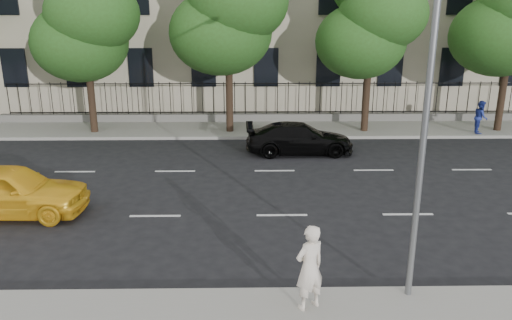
% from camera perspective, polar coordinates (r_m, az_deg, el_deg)
% --- Properties ---
extents(ground, '(120.00, 120.00, 0.00)m').
position_cam_1_polar(ground, '(13.61, 3.69, -10.48)').
color(ground, black).
rests_on(ground, ground).
extents(far_sidewalk, '(60.00, 4.00, 0.15)m').
position_cam_1_polar(far_sidewalk, '(26.78, 1.35, 3.60)').
color(far_sidewalk, gray).
rests_on(far_sidewalk, ground).
extents(lane_markings, '(49.60, 4.62, 0.01)m').
position_cam_1_polar(lane_markings, '(17.95, 2.51, -3.46)').
color(lane_markings, silver).
rests_on(lane_markings, ground).
extents(iron_fence, '(30.00, 0.50, 2.20)m').
position_cam_1_polar(iron_fence, '(28.32, 1.23, 5.52)').
color(iron_fence, slate).
rests_on(iron_fence, far_sidewalk).
extents(street_light, '(0.25, 3.32, 8.05)m').
position_cam_1_polar(street_light, '(10.93, 18.39, 10.24)').
color(street_light, slate).
rests_on(street_light, near_sidewalk).
extents(tree_b, '(5.53, 5.12, 8.97)m').
position_cam_1_polar(tree_b, '(26.60, -18.91, 15.19)').
color(tree_b, '#382619').
rests_on(tree_b, far_sidewalk).
extents(tree_c, '(5.89, 5.50, 9.80)m').
position_cam_1_polar(tree_c, '(25.42, -3.12, 17.27)').
color(tree_c, '#382619').
rests_on(tree_c, far_sidewalk).
extents(tree_d, '(5.34, 4.94, 8.84)m').
position_cam_1_polar(tree_d, '(26.12, 13.05, 15.61)').
color(tree_d, '#382619').
rests_on(tree_d, far_sidewalk).
extents(yellow_taxi, '(4.84, 2.01, 1.64)m').
position_cam_1_polar(yellow_taxi, '(17.38, -26.44, -3.15)').
color(yellow_taxi, yellow).
rests_on(yellow_taxi, ground).
extents(black_sedan, '(4.81, 2.02, 1.39)m').
position_cam_1_polar(black_sedan, '(22.39, 4.98, 2.49)').
color(black_sedan, black).
rests_on(black_sedan, ground).
extents(woman_near, '(0.83, 0.74, 1.90)m').
position_cam_1_polar(woman_near, '(10.67, 6.14, -12.11)').
color(woman_near, white).
rests_on(woman_near, near_sidewalk).
extents(pedestrian_far, '(0.84, 0.95, 1.66)m').
position_cam_1_polar(pedestrian_far, '(27.80, 24.29, 4.50)').
color(pedestrian_far, navy).
rests_on(pedestrian_far, far_sidewalk).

